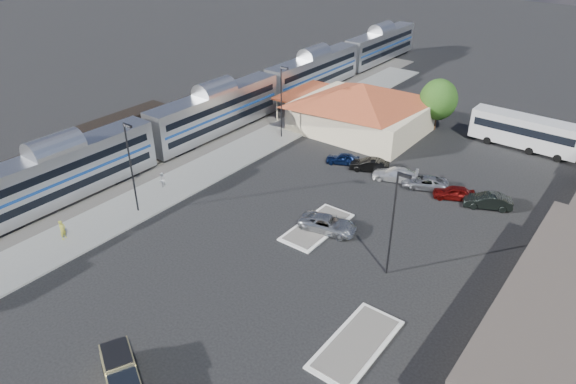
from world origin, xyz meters
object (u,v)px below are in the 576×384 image
Objects in this scene: pickup_truck at (122,378)px; coach_bus at (525,131)px; suv at (328,224)px; station_depot at (361,107)px.

coach_bus is (8.99, 50.22, 1.42)m from pickup_truck.
station_depot is at bearing 11.63° from suv.
station_depot is 44.45m from pickup_truck.
station_depot reaches higher than suv.
coach_bus reaches higher than pickup_truck.
suv is at bearing 25.15° from pickup_truck.
coach_bus reaches higher than suv.
station_depot is 23.95m from suv.
pickup_truck is 51.04m from coach_bus.
pickup_truck is (9.18, -43.43, -2.29)m from station_depot.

